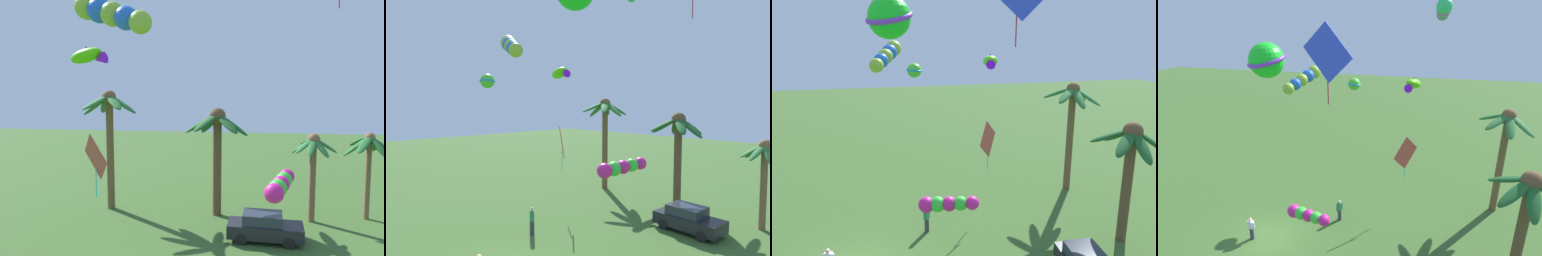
% 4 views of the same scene
% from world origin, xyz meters
% --- Properties ---
extents(palm_tree_1, '(3.80, 3.62, 7.91)m').
position_xyz_m(palm_tree_1, '(-6.91, 14.86, 5.85)').
color(palm_tree_1, brown).
rests_on(palm_tree_1, ground).
extents(palm_tree_3, '(4.05, 3.84, 6.83)m').
position_xyz_m(palm_tree_3, '(0.19, 14.56, 5.01)').
color(palm_tree_3, brown).
rests_on(palm_tree_3, ground).
extents(spectator_1, '(0.47, 0.40, 1.59)m').
position_xyz_m(spectator_1, '(-3.01, 4.03, 0.81)').
color(spectator_1, '#38383D').
rests_on(spectator_1, ground).
extents(kite_diamond_0, '(1.73, 1.50, 3.12)m').
position_xyz_m(kite_diamond_0, '(-5.17, 8.28, 4.71)').
color(kite_diamond_0, '#B64236').
extents(kite_ball_2, '(2.45, 2.45, 1.58)m').
position_xyz_m(kite_ball_2, '(2.32, 2.29, 11.92)').
color(kite_ball_2, '#18E123').
extents(kite_tube_3, '(2.67, 1.60, 1.39)m').
position_xyz_m(kite_tube_3, '(-2.06, 2.20, 10.26)').
color(kite_tube_3, '#93C233').
extents(kite_fish_4, '(2.16, 1.32, 1.02)m').
position_xyz_m(kite_fish_4, '(-5.48, 8.45, 9.56)').
color(kite_fish_4, '#55E20F').
extents(kite_ball_5, '(1.30, 1.31, 0.92)m').
position_xyz_m(kite_ball_5, '(-7.61, 4.01, 8.90)').
color(kite_ball_5, '#46CE30').
extents(kite_tube_7, '(1.18, 2.36, 0.77)m').
position_xyz_m(kite_tube_7, '(3.19, 4.15, 4.72)').
color(kite_tube_7, '#DB1E8B').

